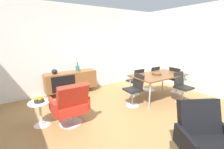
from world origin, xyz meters
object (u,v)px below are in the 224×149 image
(vase_cobalt, at_px, (78,68))
(side_table_round, at_px, (40,111))
(dining_chair_back_right, at_px, (152,78))
(armchair_black_shell, at_px, (205,137))
(vase_sculptural_dark, at_px, (54,72))
(lounge_chair_red, at_px, (71,104))
(sideboard, at_px, (71,81))
(dining_chair_front_right, at_px, (182,86))
(dining_chair_far_end, at_px, (176,79))
(fruit_bowl, at_px, (39,100))
(dining_table, at_px, (158,76))
(wooden_bowl_on_table, at_px, (157,74))
(dining_chair_back_left, at_px, (136,81))
(dining_chair_near_window, at_px, (135,89))

(vase_cobalt, distance_m, side_table_round, 2.08)
(dining_chair_back_right, xyz_separation_m, armchair_black_shell, (-1.77, -2.65, -0.00))
(vase_sculptural_dark, distance_m, lounge_chair_red, 1.84)
(sideboard, relative_size, dining_chair_back_right, 1.87)
(dining_chair_front_right, xyz_separation_m, dining_chair_far_end, (0.54, 0.56, 0.00))
(dining_chair_front_right, xyz_separation_m, fruit_bowl, (-3.52, 0.87, 0.09))
(dining_chair_front_right, distance_m, fruit_bowl, 3.62)
(sideboard, height_order, dining_table, dining_table)
(vase_sculptural_dark, xyz_separation_m, wooden_bowl_on_table, (2.44, -1.79, -0.02))
(armchair_black_shell, xyz_separation_m, fruit_bowl, (-1.74, 2.39, 0.10))
(wooden_bowl_on_table, bearing_deg, dining_chair_back_left, 116.06)
(dining_chair_back_right, relative_size, lounge_chair_red, 0.90)
(sideboard, relative_size, vase_sculptural_dark, 9.38)
(side_table_round, height_order, fruit_bowl, fruit_bowl)
(dining_chair_back_right, height_order, dining_chair_far_end, same)
(dining_chair_back_right, bearing_deg, fruit_bowl, -175.89)
(vase_sculptural_dark, distance_m, armchair_black_shell, 4.03)
(dining_chair_front_right, bearing_deg, sideboard, 135.43)
(sideboard, height_order, dining_chair_far_end, dining_chair_far_end)
(wooden_bowl_on_table, distance_m, lounge_chair_red, 2.58)
(side_table_round, relative_size, fruit_bowl, 2.60)
(dining_chair_back_right, distance_m, fruit_bowl, 3.53)
(wooden_bowl_on_table, height_order, dining_chair_front_right, dining_chair_front_right)
(dining_chair_back_right, bearing_deg, dining_table, -122.22)
(dining_chair_back_left, xyz_separation_m, side_table_round, (-2.82, -0.25, -0.15))
(lounge_chair_red, relative_size, side_table_round, 1.82)
(armchair_black_shell, distance_m, side_table_round, 2.97)
(dining_table, distance_m, fruit_bowl, 3.18)
(dining_chair_back_right, relative_size, fruit_bowl, 4.28)
(dining_chair_near_window, bearing_deg, dining_table, 0.26)
(dining_chair_near_window, distance_m, dining_chair_front_right, 1.36)
(wooden_bowl_on_table, relative_size, dining_chair_back_right, 0.30)
(dining_chair_back_left, distance_m, dining_chair_near_window, 0.78)
(dining_chair_back_left, bearing_deg, side_table_round, -174.87)
(dining_chair_back_right, height_order, dining_chair_back_left, same)
(dining_chair_back_right, bearing_deg, dining_chair_near_window, -155.60)
(dining_chair_far_end, distance_m, armchair_black_shell, 3.11)
(dining_chair_far_end, height_order, lounge_chair_red, lounge_chair_red)
(vase_cobalt, relative_size, vase_sculptural_dark, 1.77)
(sideboard, bearing_deg, dining_chair_far_end, -31.44)
(dining_chair_near_window, bearing_deg, dining_chair_back_left, 46.21)
(dining_chair_back_left, bearing_deg, dining_chair_far_end, -24.33)
(sideboard, distance_m, side_table_round, 1.87)
(dining_chair_near_window, bearing_deg, dining_chair_far_end, 0.10)
(vase_sculptural_dark, distance_m, dining_chair_back_left, 2.50)
(dining_chair_near_window, bearing_deg, vase_sculptural_dark, 132.20)
(dining_table, distance_m, side_table_round, 3.20)
(sideboard, relative_size, dining_chair_back_left, 1.87)
(vase_sculptural_dark, xyz_separation_m, lounge_chair_red, (-0.13, -1.81, -0.33))
(dining_chair_near_window, distance_m, side_table_round, 2.30)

